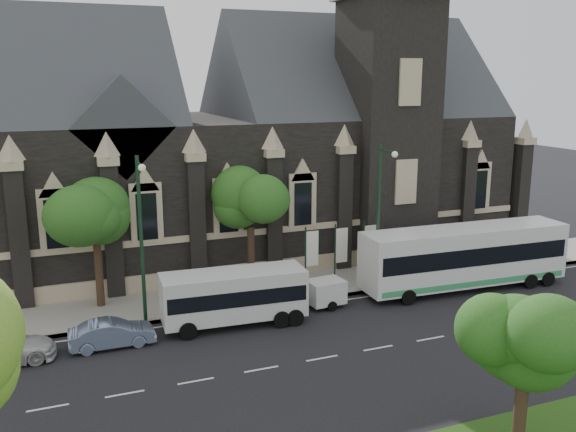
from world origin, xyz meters
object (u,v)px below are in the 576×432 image
tour_coach (465,256)px  box_trailer (325,292)px  tree_walk_right (252,196)px  shuttle_bus (234,294)px  street_lamp_near (380,210)px  banner_flag_right (368,246)px  tree_walk_left (98,209)px  banner_flag_center (339,249)px  street_lamp_mid (141,231)px  tree_park_east (528,331)px  banner_flag_left (310,252)px  sedan (112,334)px

tour_coach → box_trailer: (-9.28, 0.31, -1.21)m
tree_walk_right → shuttle_bus: (-2.83, -5.30, -4.13)m
street_lamp_near → banner_flag_right: size_ratio=2.25×
tree_walk_left → banner_flag_center: bearing=-6.9°
street_lamp_mid → tour_coach: size_ratio=0.67×
tour_coach → box_trailer: bearing=-179.7°
banner_flag_center → box_trailer: banner_flag_center is taller
tree_park_east → box_trailer: 15.75m
tree_park_east → banner_flag_left: (0.11, 18.32, -2.24)m
street_lamp_near → box_trailer: size_ratio=3.00×
shuttle_bus → tree_park_east: bearing=-65.1°
street_lamp_near → banner_flag_right: (0.29, 1.91, -2.73)m
street_lamp_near → tour_coach: 6.20m
tree_walk_right → banner_flag_right: 8.05m
banner_flag_center → banner_flag_right: same height
street_lamp_near → street_lamp_mid: (-14.00, 0.00, 0.00)m
tree_walk_right → shuttle_bus: bearing=-118.1°
tree_park_east → tree_walk_right: bearing=98.4°
shuttle_bus → sedan: bearing=-172.4°
street_lamp_mid → tour_coach: street_lamp_mid is taller
street_lamp_near → sedan: size_ratio=2.20×
street_lamp_near → box_trailer: 5.95m
banner_flag_right → shuttle_bus: banner_flag_right is taller
tree_walk_right → tree_walk_left: tree_walk_right is taller
tree_walk_right → banner_flag_right: tree_walk_right is taller
box_trailer → sedan: 11.96m
tree_walk_right → tree_walk_left: size_ratio=1.02×
tree_walk_left → street_lamp_near: 16.22m
banner_flag_left → banner_flag_right: 4.00m
tree_park_east → banner_flag_right: tree_park_east is taller
tree_walk_left → box_trailer: (11.75, -4.73, -4.84)m
tree_walk_right → street_lamp_mid: (-7.21, -3.62, -0.71)m
box_trailer → tree_walk_right: bearing=115.1°
street_lamp_mid → sedan: (-1.96, -2.15, -4.44)m
banner_flag_center → tree_walk_right: bearing=161.4°
tree_park_east → banner_flag_right: bearing=77.4°
tree_park_east → tour_coach: 17.69m
banner_flag_left → tree_walk_left: bearing=172.0°
box_trailer → tour_coach: bearing=-6.9°
tour_coach → tree_walk_left: bearing=168.8°
banner_flag_left → box_trailer: bearing=-96.3°
banner_flag_left → sedan: size_ratio=0.98×
tour_coach → shuttle_bus: bearing=-176.8°
tree_walk_right → box_trailer: tree_walk_right is taller
tree_walk_right → banner_flag_left: bearing=-29.1°
shuttle_bus → banner_flag_right: bearing=23.4°
banner_flag_left → banner_flag_center: same height
tree_walk_left → tour_coach: tree_walk_left is taller
shuttle_bus → box_trailer: (5.57, 0.57, -0.79)m
banner_flag_right → box_trailer: (-4.33, -3.02, -1.49)m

